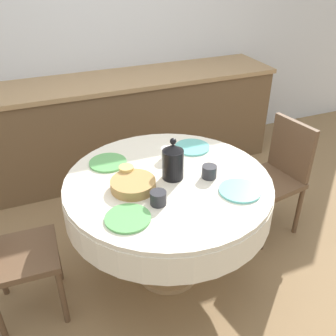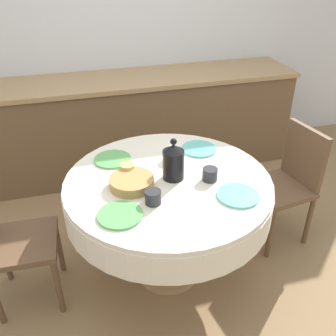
{
  "view_description": "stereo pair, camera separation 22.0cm",
  "coord_description": "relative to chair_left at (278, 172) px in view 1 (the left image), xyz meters",
  "views": [
    {
      "loc": [
        -0.72,
        -1.74,
        1.99
      ],
      "look_at": [
        0.0,
        0.0,
        0.85
      ],
      "focal_mm": 40.0,
      "sensor_mm": 36.0,
      "label": 1
    },
    {
      "loc": [
        -0.51,
        -1.81,
        1.99
      ],
      "look_at": [
        0.0,
        0.0,
        0.85
      ],
      "focal_mm": 40.0,
      "sensor_mm": 36.0,
      "label": 2
    }
  ],
  "objects": [
    {
      "name": "plate_near_left",
      "position": [
        -1.29,
        -0.42,
        0.27
      ],
      "size": [
        0.24,
        0.24,
        0.01
      ],
      "primitive_type": "cylinder",
      "color": "#5BA85B",
      "rests_on": "dining_table"
    },
    {
      "name": "dining_table",
      "position": [
        -0.96,
        -0.15,
        0.14
      ],
      "size": [
        1.26,
        1.26,
        0.77
      ],
      "color": "tan",
      "rests_on": "ground_plane"
    },
    {
      "name": "coffee_carafe",
      "position": [
        -0.92,
        -0.14,
        0.38
      ],
      "size": [
        0.13,
        0.13,
        0.26
      ],
      "color": "black",
      "rests_on": "dining_table"
    },
    {
      "name": "ground_plane",
      "position": [
        -0.96,
        -0.15,
        -0.5
      ],
      "size": [
        12.0,
        12.0,
        0.0
      ],
      "primitive_type": "plane",
      "color": "#8E704C"
    },
    {
      "name": "plate_far_left",
      "position": [
        -1.24,
        0.17,
        0.27
      ],
      "size": [
        0.24,
        0.24,
        0.01
      ],
      "primitive_type": "cylinder",
      "color": "#5BA85B",
      "rests_on": "dining_table"
    },
    {
      "name": "bread_basket",
      "position": [
        -1.18,
        -0.17,
        0.29
      ],
      "size": [
        0.26,
        0.26,
        0.06
      ],
      "primitive_type": "cylinder",
      "color": "#AD844C",
      "rests_on": "dining_table"
    },
    {
      "name": "chair_left",
      "position": [
        0.0,
        0.0,
        0.0
      ],
      "size": [
        0.46,
        0.46,
        0.89
      ],
      "rotation": [
        0.0,
        0.0,
        -4.55
      ],
      "color": "brown",
      "rests_on": "ground_plane"
    },
    {
      "name": "cup_near_left",
      "position": [
        -1.1,
        -0.36,
        0.3
      ],
      "size": [
        0.09,
        0.09,
        0.08
      ],
      "primitive_type": "cylinder",
      "color": "#28282D",
      "rests_on": "dining_table"
    },
    {
      "name": "chair_right",
      "position": [
        -1.92,
        -0.11,
        0.0
      ],
      "size": [
        0.42,
        0.42,
        0.89
      ],
      "rotation": [
        0.0,
        0.0,
        -1.62
      ],
      "color": "brown",
      "rests_on": "ground_plane"
    },
    {
      "name": "plate_far_right",
      "position": [
        -0.65,
        0.15,
        0.27
      ],
      "size": [
        0.24,
        0.24,
        0.01
      ],
      "primitive_type": "cylinder",
      "color": "#60BCB7",
      "rests_on": "dining_table"
    },
    {
      "name": "cup_near_right",
      "position": [
        -0.72,
        -0.22,
        0.3
      ],
      "size": [
        0.09,
        0.09,
        0.08
      ],
      "primitive_type": "cylinder",
      "color": "#28282D",
      "rests_on": "dining_table"
    },
    {
      "name": "kitchen_counter",
      "position": [
        -0.96,
        1.34,
        -0.04
      ],
      "size": [
        3.24,
        0.64,
        0.93
      ],
      "color": "brown",
      "rests_on": "ground_plane"
    },
    {
      "name": "wall_back",
      "position": [
        -0.96,
        1.67,
        0.8
      ],
      "size": [
        7.0,
        0.05,
        2.6
      ],
      "color": "silver",
      "rests_on": "ground_plane"
    },
    {
      "name": "cup_far_right",
      "position": [
        -0.86,
        0.08,
        0.3
      ],
      "size": [
        0.09,
        0.09,
        0.08
      ],
      "primitive_type": "cylinder",
      "color": "white",
      "rests_on": "dining_table"
    },
    {
      "name": "cup_far_left",
      "position": [
        -1.18,
        -0.04,
        0.3
      ],
      "size": [
        0.09,
        0.09,
        0.08
      ],
      "primitive_type": "cylinder",
      "color": "#DBB766",
      "rests_on": "dining_table"
    },
    {
      "name": "plate_near_right",
      "position": [
        -0.63,
        -0.43,
        0.27
      ],
      "size": [
        0.24,
        0.24,
        0.01
      ],
      "primitive_type": "cylinder",
      "color": "#60BCB7",
      "rests_on": "dining_table"
    }
  ]
}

